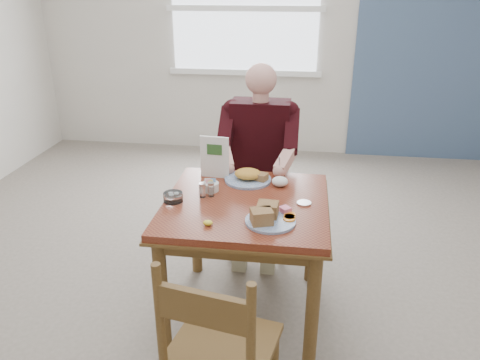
# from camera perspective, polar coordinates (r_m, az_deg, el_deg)

# --- Properties ---
(floor) EXTENTS (6.00, 6.00, 0.00)m
(floor) POSITION_cam_1_polar(r_m,az_deg,el_deg) (3.00, 0.64, -15.60)
(floor) COLOR #685F54
(floor) RESTS_ON ground
(wall_back) EXTENTS (5.50, 0.00, 5.50)m
(wall_back) POSITION_cam_1_polar(r_m,az_deg,el_deg) (5.35, 5.09, 17.97)
(wall_back) COLOR beige
(wall_back) RESTS_ON ground
(accent_panel) EXTENTS (1.60, 0.02, 2.80)m
(accent_panel) POSITION_cam_1_polar(r_m,az_deg,el_deg) (5.48, 22.77, 16.48)
(accent_panel) COLOR #415879
(accent_panel) RESTS_ON ground
(lemon_wedge) EXTENTS (0.06, 0.05, 0.03)m
(lemon_wedge) POSITION_cam_1_polar(r_m,az_deg,el_deg) (2.35, -3.94, -5.23)
(lemon_wedge) COLOR yellow
(lemon_wedge) RESTS_ON table
(napkin) EXTENTS (0.12, 0.11, 0.06)m
(napkin) POSITION_cam_1_polar(r_m,az_deg,el_deg) (2.78, 4.89, -0.18)
(napkin) COLOR white
(napkin) RESTS_ON table
(metal_dish) EXTENTS (0.09, 0.09, 0.01)m
(metal_dish) POSITION_cam_1_polar(r_m,az_deg,el_deg) (2.59, 7.81, -2.81)
(metal_dish) COLOR silver
(metal_dish) RESTS_ON table
(window) EXTENTS (1.72, 0.04, 1.42)m
(window) POSITION_cam_1_polar(r_m,az_deg,el_deg) (5.34, 0.58, 20.20)
(window) COLOR white
(window) RESTS_ON wall_back
(table) EXTENTS (0.92, 0.92, 0.75)m
(table) POSITION_cam_1_polar(r_m,az_deg,el_deg) (2.65, 0.71, -4.77)
(table) COLOR brown
(table) RESTS_ON ground
(chair_far) EXTENTS (0.42, 0.42, 0.95)m
(chair_far) POSITION_cam_1_polar(r_m,az_deg,el_deg) (3.43, 2.40, -0.94)
(chair_far) COLOR brown
(chair_far) RESTS_ON ground
(chair_near) EXTENTS (0.49, 0.49, 0.95)m
(chair_near) POSITION_cam_1_polar(r_m,az_deg,el_deg) (2.04, -2.64, -20.28)
(chair_near) COLOR brown
(chair_near) RESTS_ON ground
(diner) EXTENTS (0.53, 0.56, 1.39)m
(diner) POSITION_cam_1_polar(r_m,az_deg,el_deg) (3.22, 2.34, 3.81)
(diner) COLOR tan
(diner) RESTS_ON chair_far
(near_plate) EXTENTS (0.30, 0.30, 0.09)m
(near_plate) POSITION_cam_1_polar(r_m,az_deg,el_deg) (2.37, 3.47, -4.41)
(near_plate) COLOR white
(near_plate) RESTS_ON table
(far_plate) EXTENTS (0.38, 0.38, 0.08)m
(far_plate) POSITION_cam_1_polar(r_m,az_deg,el_deg) (2.85, 1.10, 0.42)
(far_plate) COLOR white
(far_plate) RESTS_ON table
(caddy) EXTENTS (0.12, 0.12, 0.07)m
(caddy) POSITION_cam_1_polar(r_m,az_deg,el_deg) (2.72, -3.62, -0.80)
(caddy) COLOR white
(caddy) RESTS_ON table
(shakers) EXTENTS (0.09, 0.07, 0.08)m
(shakers) POSITION_cam_1_polar(r_m,az_deg,el_deg) (2.64, -4.07, -1.18)
(shakers) COLOR white
(shakers) RESTS_ON table
(creamer) EXTENTS (0.13, 0.13, 0.05)m
(creamer) POSITION_cam_1_polar(r_m,az_deg,el_deg) (2.61, -8.16, -2.06)
(creamer) COLOR white
(creamer) RESTS_ON table
(menu) EXTENTS (0.18, 0.03, 0.26)m
(menu) POSITION_cam_1_polar(r_m,az_deg,el_deg) (2.87, -3.12, 2.83)
(menu) COLOR white
(menu) RESTS_ON table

